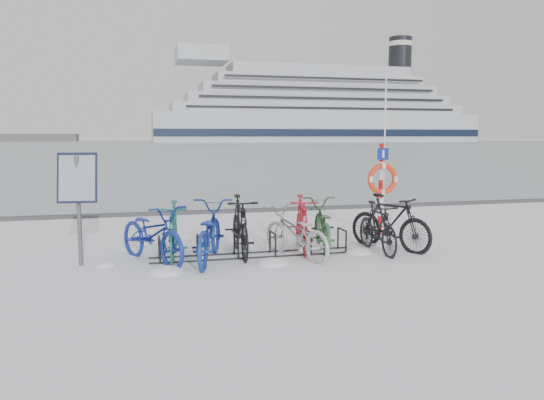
# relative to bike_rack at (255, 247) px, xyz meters

# --- Properties ---
(ground) EXTENTS (900.00, 900.00, 0.00)m
(ground) POSITION_rel_bike_rack_xyz_m (0.00, 0.00, -0.18)
(ground) COLOR white
(ground) RESTS_ON ground
(ice_sheet) EXTENTS (400.00, 298.00, 0.02)m
(ice_sheet) POSITION_rel_bike_rack_xyz_m (0.00, 155.00, -0.17)
(ice_sheet) COLOR #9DA9B1
(ice_sheet) RESTS_ON ground
(quay_edge) EXTENTS (400.00, 0.25, 0.10)m
(quay_edge) POSITION_rel_bike_rack_xyz_m (0.00, 5.90, -0.13)
(quay_edge) COLOR #3F3F42
(quay_edge) RESTS_ON ground
(bike_rack) EXTENTS (4.00, 0.48, 0.46)m
(bike_rack) POSITION_rel_bike_rack_xyz_m (0.00, 0.00, 0.00)
(bike_rack) COLOR black
(bike_rack) RESTS_ON ground
(info_board) EXTENTS (0.70, 0.32, 2.02)m
(info_board) POSITION_rel_bike_rack_xyz_m (-3.18, -0.00, 1.27)
(info_board) COLOR #595B5E
(info_board) RESTS_ON ground
(lifebuoy_station) EXTENTS (0.75, 0.22, 3.88)m
(lifebuoy_station) POSITION_rel_bike_rack_xyz_m (3.39, 1.52, 1.12)
(lifebuoy_station) COLOR #B00E0E
(lifebuoy_station) RESTS_ON ground
(cruise_ferry) EXTENTS (127.00, 23.98, 41.73)m
(cruise_ferry) POSITION_rel_bike_rack_xyz_m (65.77, 188.92, 11.18)
(cruise_ferry) COLOR silver
(cruise_ferry) RESTS_ON ground
(bike_0) EXTENTS (1.66, 2.23, 1.12)m
(bike_0) POSITION_rel_bike_rack_xyz_m (-1.92, -0.01, 0.38)
(bike_0) COLOR navy
(bike_0) RESTS_ON ground
(bike_1) EXTENTS (0.74, 1.91, 1.12)m
(bike_1) POSITION_rel_bike_rack_xyz_m (-1.52, 0.17, 0.38)
(bike_1) COLOR #1D6762
(bike_1) RESTS_ON ground
(bike_2) EXTENTS (1.34, 2.30, 1.14)m
(bike_2) POSITION_rel_bike_rack_xyz_m (-0.91, -0.20, 0.39)
(bike_2) COLOR navy
(bike_2) RESTS_ON ground
(bike_3) EXTENTS (0.66, 2.01, 1.19)m
(bike_3) POSITION_rel_bike_rack_xyz_m (-0.25, 0.20, 0.42)
(bike_3) COLOR black
(bike_3) RESTS_ON ground
(bike_4) EXTENTS (1.31, 2.05, 1.02)m
(bike_4) POSITION_rel_bike_rack_xyz_m (0.73, -0.30, 0.33)
(bike_4) COLOR #AFB3B7
(bike_4) RESTS_ON ground
(bike_5) EXTENTS (0.90, 1.97, 1.15)m
(bike_5) POSITION_rel_bike_rack_xyz_m (1.04, 0.30, 0.39)
(bike_5) COLOR #AB1B27
(bike_5) RESTS_ON ground
(bike_6) EXTENTS (1.11, 2.12, 1.06)m
(bike_6) POSITION_rel_bike_rack_xyz_m (1.48, 0.31, 0.35)
(bike_6) COLOR #2F5B33
(bike_6) RESTS_ON ground
(bike_7) EXTENTS (0.50, 1.74, 1.04)m
(bike_7) POSITION_rel_bike_rack_xyz_m (2.46, -0.24, 0.34)
(bike_7) COLOR black
(bike_7) RESTS_ON ground
(bike_8) EXTENTS (1.42, 1.96, 1.17)m
(bike_8) POSITION_rel_bike_rack_xyz_m (2.82, -0.06, 0.40)
(bike_8) COLOR black
(bike_8) RESTS_ON ground
(snow_drifts) EXTENTS (5.89, 2.15, 0.21)m
(snow_drifts) POSITION_rel_bike_rack_xyz_m (0.24, -0.17, -0.18)
(snow_drifts) COLOR white
(snow_drifts) RESTS_ON ground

